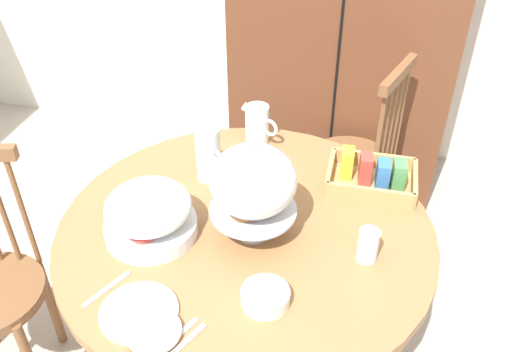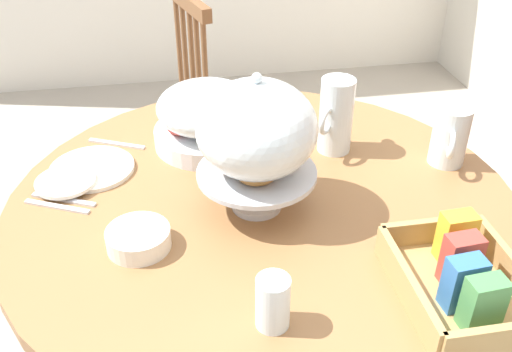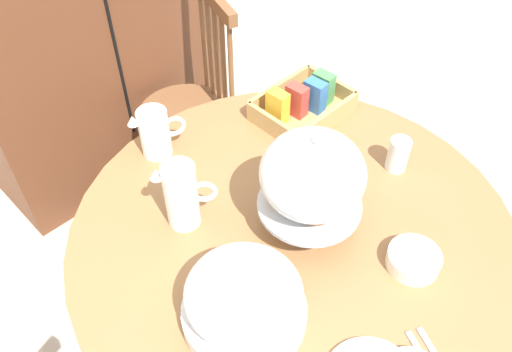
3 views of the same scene
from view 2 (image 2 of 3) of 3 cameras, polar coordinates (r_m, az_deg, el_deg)
name	(u,v)px [view 2 (image 2 of 3)]	position (r m, az deg, el deg)	size (l,w,h in m)	color
dining_table	(263,260)	(1.55, 0.65, -8.28)	(1.25, 1.25, 0.74)	olive
windsor_chair_by_cabinet	(164,133)	(2.32, -9.05, 4.21)	(0.42, 0.42, 0.97)	brown
pastry_stand_with_dome	(257,134)	(1.29, 0.08, 4.15)	(0.28, 0.28, 0.34)	silver
fruit_platter_covered	(207,117)	(1.61, -4.81, 5.84)	(0.30, 0.30, 0.18)	silver
orange_juice_pitcher	(336,119)	(1.59, 7.82, 5.60)	(0.15, 0.13, 0.21)	silver
milk_pitcher	(450,138)	(1.61, 18.47, 3.56)	(0.17, 0.09, 0.16)	silver
cereal_basket	(462,279)	(1.21, 19.53, -9.50)	(0.32, 0.24, 0.12)	tan
china_plate_large	(92,169)	(1.58, -15.80, 0.70)	(0.22, 0.22, 0.01)	white
china_plate_small	(65,182)	(1.53, -18.19, -0.52)	(0.15, 0.15, 0.01)	white
cereal_bowl	(138,239)	(1.29, -11.46, -6.04)	(0.14, 0.14, 0.04)	white
drinking_glass	(273,302)	(1.08, 1.66, -12.29)	(0.06, 0.06, 0.11)	silver
table_knife	(64,200)	(1.49, -18.35, -2.20)	(0.17, 0.01, 0.01)	silver
dinner_fork	(57,207)	(1.47, -18.95, -2.85)	(0.17, 0.01, 0.01)	silver
soup_spoon	(117,144)	(1.69, -13.52, 3.10)	(0.17, 0.01, 0.01)	silver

